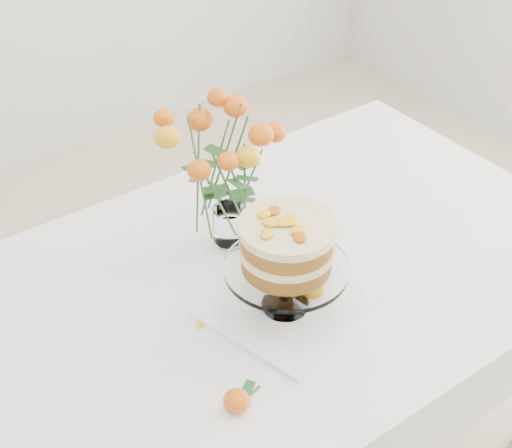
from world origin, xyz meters
The scene contains 10 objects.
table centered at (0.00, 0.00, 0.67)m, with size 1.43×0.93×0.76m.
napkin centered at (-0.09, -0.11, 0.76)m, with size 0.29×0.29×0.01m, color white.
cake_stand centered at (-0.09, -0.11, 0.92)m, with size 0.25×0.25×0.23m.
rose_vase centered at (-0.06, 0.14, 0.99)m, with size 0.27×0.27×0.39m.
loose_rose_near centered at (-0.02, -0.12, 0.78)m, with size 0.09×0.05×0.04m.
loose_rose_far centered at (-0.32, -0.26, 0.78)m, with size 0.09×0.05×0.04m.
stray_petal_a centered at (-0.12, -0.10, 0.76)m, with size 0.03×0.02×0.00m, color yellow.
stray_petal_b centered at (-0.02, -0.14, 0.76)m, with size 0.03×0.02×0.00m, color yellow.
stray_petal_c centered at (0.02, -0.18, 0.76)m, with size 0.03×0.02×0.00m, color yellow.
stray_petal_d centered at (-0.26, -0.05, 0.76)m, with size 0.03×0.02×0.00m, color yellow.
Camera 1 is at (-0.76, -0.95, 1.81)m, focal length 50.00 mm.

